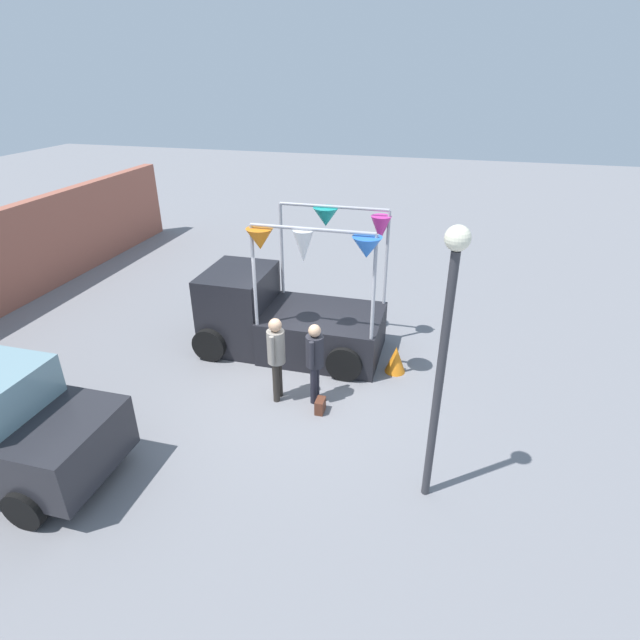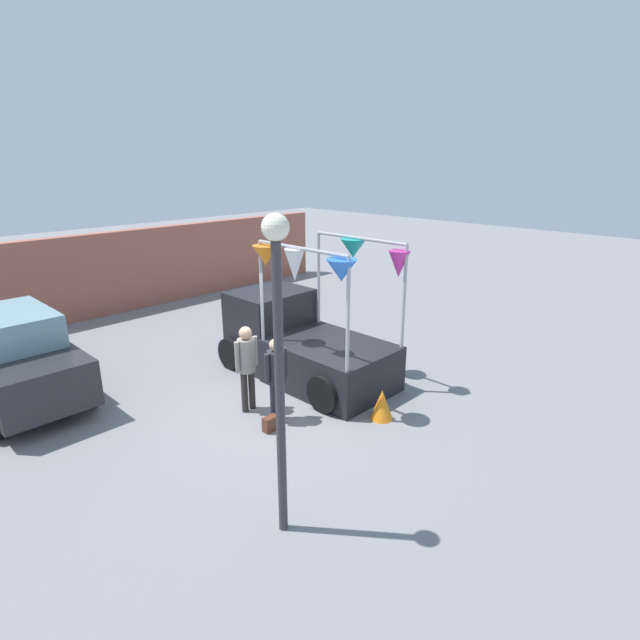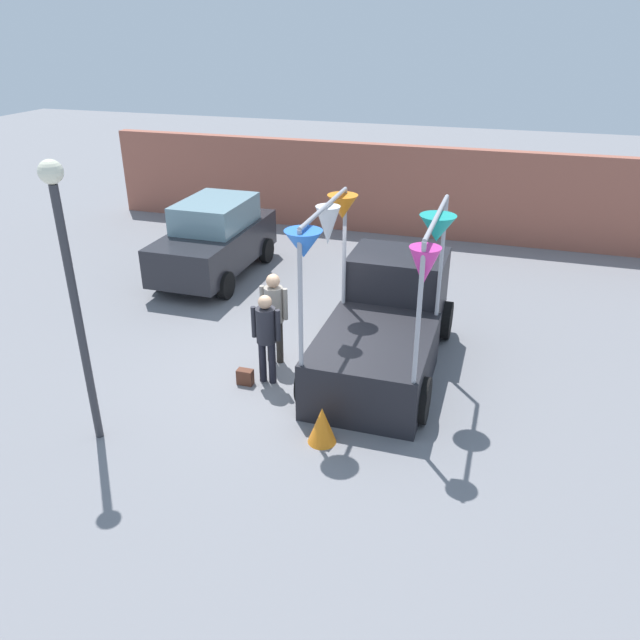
{
  "view_description": "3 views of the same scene",
  "coord_description": "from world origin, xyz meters",
  "px_view_note": "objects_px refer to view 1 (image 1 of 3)",
  "views": [
    {
      "loc": [
        -8.2,
        -2.62,
        5.85
      ],
      "look_at": [
        0.55,
        -0.31,
        1.26
      ],
      "focal_mm": 28.0,
      "sensor_mm": 36.0,
      "label": 1
    },
    {
      "loc": [
        -5.97,
        -6.99,
        4.79
      ],
      "look_at": [
        1.1,
        -0.11,
        1.58
      ],
      "focal_mm": 28.0,
      "sensor_mm": 36.0,
      "label": 2
    },
    {
      "loc": [
        3.28,
        -9.26,
        5.79
      ],
      "look_at": [
        0.48,
        -0.3,
        1.26
      ],
      "focal_mm": 35.0,
      "sensor_mm": 36.0,
      "label": 3
    }
  ],
  "objects_px": {
    "person_vendor": "(276,352)",
    "street_lamp": "(445,337)",
    "person_customer": "(315,356)",
    "vendor_truck": "(280,313)",
    "folded_kite_bundle_tangerine": "(396,359)",
    "handbag": "(320,406)"
  },
  "relations": [
    {
      "from": "person_vendor",
      "to": "street_lamp",
      "type": "xyz_separation_m",
      "value": [
        -1.76,
        -3.0,
        1.66
      ]
    },
    {
      "from": "person_customer",
      "to": "vendor_truck",
      "type": "bearing_deg",
      "value": 36.14
    },
    {
      "from": "folded_kite_bundle_tangerine",
      "to": "vendor_truck",
      "type": "bearing_deg",
      "value": 82.07
    },
    {
      "from": "vendor_truck",
      "to": "folded_kite_bundle_tangerine",
      "type": "distance_m",
      "value": 2.8
    },
    {
      "from": "vendor_truck",
      "to": "person_vendor",
      "type": "distance_m",
      "value": 2.04
    },
    {
      "from": "person_customer",
      "to": "folded_kite_bundle_tangerine",
      "type": "distance_m",
      "value": 2.12
    },
    {
      "from": "vendor_truck",
      "to": "person_customer",
      "type": "xyz_separation_m",
      "value": [
        -1.81,
        -1.32,
        0.13
      ]
    },
    {
      "from": "handbag",
      "to": "folded_kite_bundle_tangerine",
      "type": "relative_size",
      "value": 0.47
    },
    {
      "from": "handbag",
      "to": "person_vendor",
      "type": "bearing_deg",
      "value": 76.59
    },
    {
      "from": "handbag",
      "to": "person_customer",
      "type": "bearing_deg",
      "value": 29.74
    },
    {
      "from": "person_vendor",
      "to": "person_customer",
      "type": "bearing_deg",
      "value": -79.64
    },
    {
      "from": "vendor_truck",
      "to": "person_vendor",
      "type": "relative_size",
      "value": 2.38
    },
    {
      "from": "person_vendor",
      "to": "handbag",
      "type": "height_order",
      "value": "person_vendor"
    },
    {
      "from": "person_customer",
      "to": "person_vendor",
      "type": "xyz_separation_m",
      "value": [
        -0.13,
        0.72,
        0.06
      ]
    },
    {
      "from": "vendor_truck",
      "to": "street_lamp",
      "type": "xyz_separation_m",
      "value": [
        -3.7,
        -3.6,
        1.86
      ]
    },
    {
      "from": "vendor_truck",
      "to": "person_customer",
      "type": "distance_m",
      "value": 2.25
    },
    {
      "from": "person_vendor",
      "to": "street_lamp",
      "type": "bearing_deg",
      "value": -120.38
    },
    {
      "from": "folded_kite_bundle_tangerine",
      "to": "handbag",
      "type": "bearing_deg",
      "value": 146.15
    },
    {
      "from": "person_customer",
      "to": "person_vendor",
      "type": "height_order",
      "value": "person_vendor"
    },
    {
      "from": "person_vendor",
      "to": "street_lamp",
      "type": "height_order",
      "value": "street_lamp"
    },
    {
      "from": "person_customer",
      "to": "person_vendor",
      "type": "distance_m",
      "value": 0.73
    },
    {
      "from": "vendor_truck",
      "to": "folded_kite_bundle_tangerine",
      "type": "bearing_deg",
      "value": -97.93
    }
  ]
}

